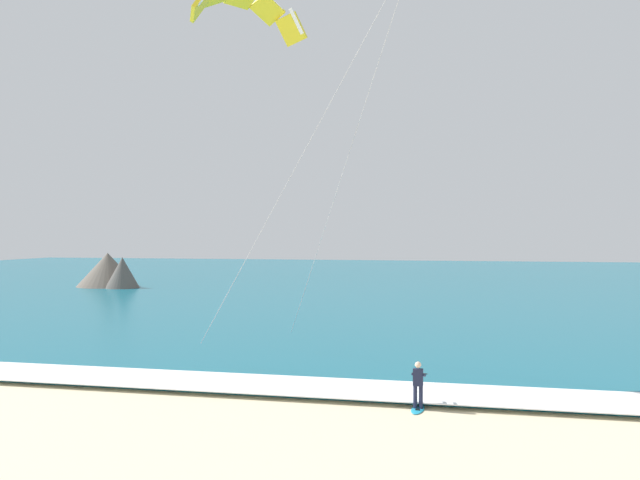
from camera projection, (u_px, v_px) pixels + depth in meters
sea at (431, 280)px, 80.91m from camera, size 200.00×120.00×0.20m
surf_foam at (399, 391)px, 23.11m from camera, size 200.00×3.09×0.04m
surfboard at (418, 409)px, 21.42m from camera, size 0.59×1.44×0.09m
kitesurfer at (418, 383)px, 21.43m from camera, size 0.55×0.55×1.69m
kite_primary at (246, 8)px, 29.54m from camera, size 10.54×8.76×17.05m
headland_left at (111, 271)px, 70.03m from camera, size 8.44×7.31×4.06m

